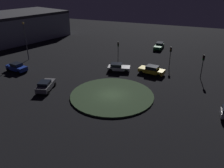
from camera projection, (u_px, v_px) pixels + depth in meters
ground_plane at (112, 96)px, 32.78m from camera, size 118.62×118.62×0.00m
roundabout_island at (112, 95)px, 32.73m from camera, size 11.95×11.95×0.23m
car_green at (159, 46)px, 54.52m from camera, size 4.27×1.95×1.46m
car_grey at (46, 85)px, 34.19m from camera, size 4.36×2.83×1.53m
car_yellow at (152, 70)px, 39.97m from camera, size 2.60×4.68×1.56m
car_white at (118, 67)px, 41.28m from camera, size 2.85×4.27×1.46m
car_blue at (17, 67)px, 41.20m from camera, size 2.48×4.23×1.58m
traffic_light_northwest at (203, 62)px, 37.38m from camera, size 0.39×0.39×4.10m
traffic_light_west at (170, 53)px, 42.24m from camera, size 0.39×0.36×3.96m
traffic_light_west_near at (118, 48)px, 45.38m from camera, size 0.39×0.35×4.03m
streetlamp_south at (25, 37)px, 45.62m from camera, size 0.47×0.47×7.69m
store_building at (2, 28)px, 60.03m from camera, size 36.47×24.69×7.06m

